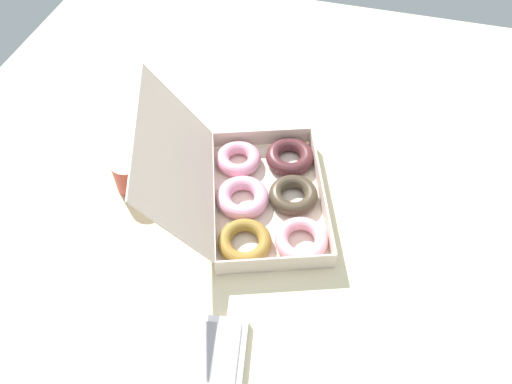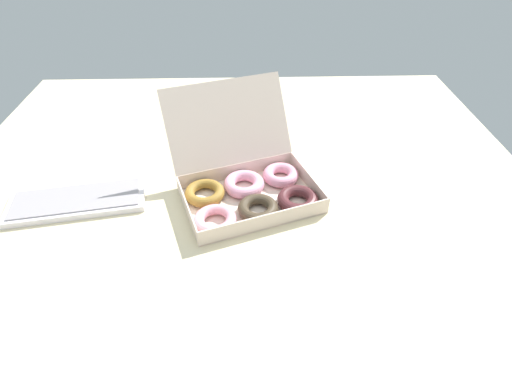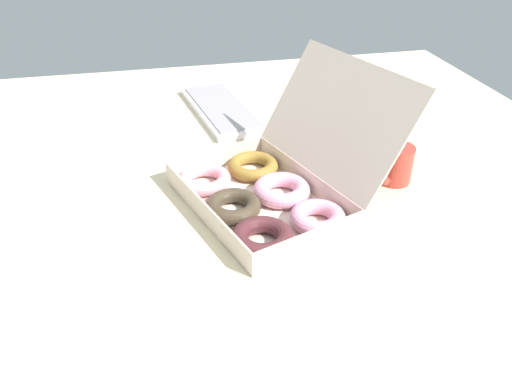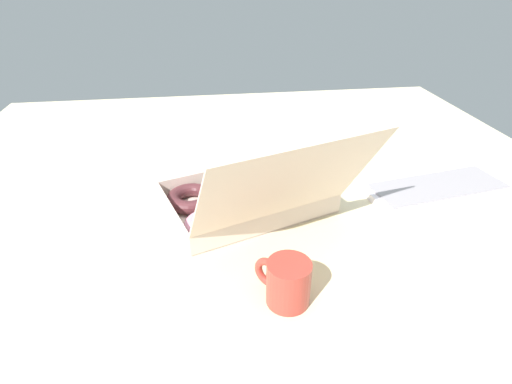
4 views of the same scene
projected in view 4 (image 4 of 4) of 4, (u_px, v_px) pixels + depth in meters
ground_plane at (255, 204)px, 99.53cm from camera, size 180.00×180.00×2.00cm
donut_box at (249, 199)px, 93.51cm from camera, size 47.23×47.92×26.28cm
keyboard at (437, 189)px, 101.89cm from camera, size 39.16×20.50×2.20cm
coffee_mug at (287, 281)px, 68.24cm from camera, size 9.33×9.38×8.34cm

